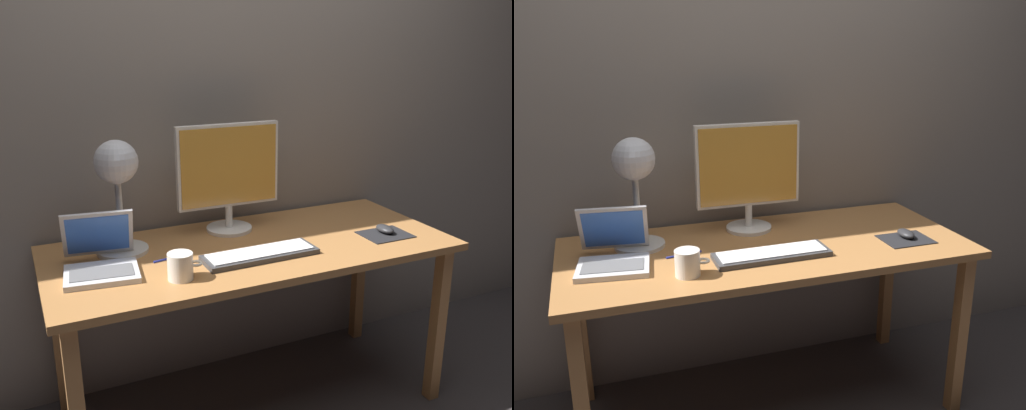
{
  "view_description": "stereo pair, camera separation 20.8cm",
  "coord_description": "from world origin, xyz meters",
  "views": [
    {
      "loc": [
        -0.84,
        -1.85,
        1.52
      ],
      "look_at": [
        -0.0,
        -0.05,
        0.92
      ],
      "focal_mm": 38.36,
      "sensor_mm": 36.0,
      "label": 1
    },
    {
      "loc": [
        -0.65,
        -1.93,
        1.52
      ],
      "look_at": [
        -0.0,
        -0.05,
        0.92
      ],
      "focal_mm": 38.36,
      "sensor_mm": 36.0,
      "label": 2
    }
  ],
  "objects": [
    {
      "name": "laptop",
      "position": [
        -0.59,
        0.0,
        0.8
      ],
      "size": [
        0.28,
        0.31,
        0.2
      ],
      "color": "silver",
      "rests_on": "desk"
    },
    {
      "name": "monitor",
      "position": [
        -0.01,
        0.2,
        0.99
      ],
      "size": [
        0.44,
        0.19,
        0.46
      ],
      "color": "silver",
      "rests_on": "desk"
    },
    {
      "name": "back_wall",
      "position": [
        0.0,
        0.4,
        1.3
      ],
      "size": [
        4.8,
        0.06,
        2.6
      ],
      "primitive_type": "cube",
      "color": "gray",
      "rests_on": "ground"
    },
    {
      "name": "desk",
      "position": [
        0.0,
        0.0,
        0.66
      ],
      "size": [
        1.6,
        0.7,
        0.74
      ],
      "color": "#A8703D",
      "rests_on": "ground"
    },
    {
      "name": "ground_plane",
      "position": [
        0.0,
        0.0,
        0.0
      ],
      "size": [
        4.8,
        4.8,
        0.0
      ],
      "primitive_type": "plane",
      "color": "#383333",
      "rests_on": "ground"
    },
    {
      "name": "mousepad",
      "position": [
        0.55,
        -0.13,
        0.74
      ],
      "size": [
        0.2,
        0.16,
        0.0
      ],
      "primitive_type": "cube",
      "color": "black",
      "rests_on": "desk"
    },
    {
      "name": "keyboard_main",
      "position": [
        -0.02,
        -0.13,
        0.75
      ],
      "size": [
        0.44,
        0.15,
        0.03
      ],
      "color": "#38383A",
      "rests_on": "desk"
    },
    {
      "name": "mouse",
      "position": [
        0.56,
        -0.11,
        0.76
      ],
      "size": [
        0.06,
        0.1,
        0.03
      ],
      "primitive_type": "ellipsoid",
      "color": "#28282B",
      "rests_on": "mousepad"
    },
    {
      "name": "desk_lamp",
      "position": [
        -0.48,
        0.14,
        1.05
      ],
      "size": [
        0.2,
        0.2,
        0.43
      ],
      "color": "beige",
      "rests_on": "desk"
    },
    {
      "name": "pen",
      "position": [
        -0.33,
        -0.01,
        0.74
      ],
      "size": [
        0.14,
        0.03,
        0.01
      ],
      "primitive_type": "cylinder",
      "rotation": [
        0.0,
        1.57,
        0.18
      ],
      "color": "#2633A5",
      "rests_on": "desk"
    },
    {
      "name": "coffee_mug",
      "position": [
        -0.35,
        -0.19,
        0.79
      ],
      "size": [
        0.12,
        0.09,
        0.09
      ],
      "color": "white",
      "rests_on": "desk"
    }
  ]
}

